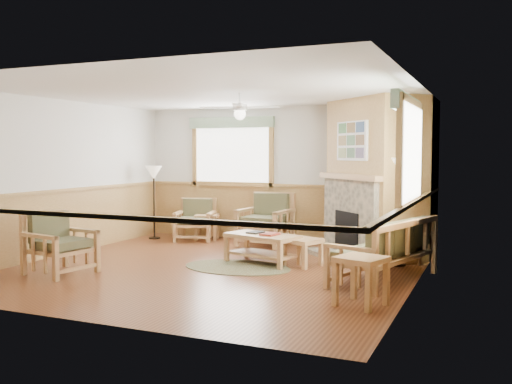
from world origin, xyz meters
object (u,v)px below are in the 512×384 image
at_px(armchair_back_left, 195,220).
at_px(sofa, 384,250).
at_px(floor_lamp_right, 398,212).
at_px(floor_lamp_left, 154,202).
at_px(end_table_sofa, 361,281).
at_px(armchair_left, 60,243).
at_px(coffee_table, 262,249).
at_px(end_table_chairs, 207,227).
at_px(armchair_back_right, 265,219).
at_px(footstool, 303,252).

bearing_deg(armchair_back_left, sofa, -43.84).
height_order(armchair_back_left, floor_lamp_right, floor_lamp_right).
xyz_separation_m(sofa, floor_lamp_left, (-5.10, 2.04, 0.33)).
xyz_separation_m(armchair_back_left, end_table_sofa, (4.22, -3.62, -0.13)).
height_order(armchair_left, coffee_table, armchair_left).
xyz_separation_m(floor_lamp_left, floor_lamp_right, (5.10, -0.87, 0.10)).
distance_m(sofa, armchair_left, 4.69).
height_order(sofa, end_table_chairs, sofa).
xyz_separation_m(coffee_table, end_table_chairs, (-2.01, 1.88, 0.02)).
bearing_deg(armchair_back_right, end_table_chairs, 176.94).
distance_m(coffee_table, end_table_sofa, 2.78).
height_order(armchair_left, footstool, armchair_left).
distance_m(armchair_left, floor_lamp_right, 5.18).
relative_size(sofa, armchair_back_right, 1.88).
height_order(sofa, floor_lamp_right, floor_lamp_right).
bearing_deg(armchair_back_left, floor_lamp_left, 174.08).
relative_size(armchair_back_right, floor_lamp_left, 0.66).
distance_m(floor_lamp_left, floor_lamp_right, 5.18).
distance_m(armchair_back_left, floor_lamp_right, 4.37).
bearing_deg(sofa, armchair_back_right, -112.29).
relative_size(armchair_back_left, coffee_table, 0.70).
height_order(sofa, footstool, sofa).
xyz_separation_m(coffee_table, floor_lamp_left, (-3.07, 1.57, 0.52)).
bearing_deg(sofa, armchair_back_left, -100.63).
height_order(sofa, armchair_left, armchair_left).
relative_size(armchair_left, footstool, 1.81).
height_order(sofa, floor_lamp_left, floor_lamp_left).
xyz_separation_m(sofa, end_table_chairs, (-4.03, 2.36, -0.17)).
bearing_deg(floor_lamp_right, end_table_chairs, 163.64).
height_order(armchair_back_right, floor_lamp_right, floor_lamp_right).
distance_m(sofa, armchair_back_left, 4.76).
distance_m(armchair_back_right, footstool, 2.12).
distance_m(coffee_table, footstool, 0.67).
relative_size(armchair_back_right, coffee_table, 0.84).
xyz_separation_m(end_table_sofa, footstool, (-1.36, 1.96, -0.07)).
relative_size(end_table_chairs, floor_lamp_right, 0.30).
height_order(end_table_chairs, floor_lamp_left, floor_lamp_left).
relative_size(coffee_table, floor_lamp_left, 0.78).
height_order(armchair_left, end_table_chairs, armchair_left).
relative_size(armchair_left, end_table_sofa, 1.56).
bearing_deg(end_table_chairs, footstool, -34.23).
distance_m(sofa, coffee_table, 2.09).
relative_size(armchair_back_left, footstool, 1.68).
bearing_deg(end_table_chairs, armchair_back_right, -7.09).
bearing_deg(floor_lamp_left, footstool, -21.94).
bearing_deg(coffee_table, floor_lamp_right, 35.61).
relative_size(armchair_back_left, end_table_chairs, 1.62).
relative_size(sofa, floor_lamp_left, 1.24).
bearing_deg(end_table_chairs, coffee_table, -43.11).
relative_size(armchair_back_right, end_table_sofa, 1.72).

